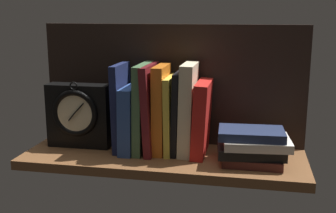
{
  "coord_description": "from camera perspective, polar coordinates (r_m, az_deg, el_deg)",
  "views": [
    {
      "loc": [
        22.95,
        -108.36,
        38.39
      ],
      "look_at": [
        0.63,
        3.23,
        12.74
      ],
      "focal_mm": 45.78,
      "sensor_mm": 36.0,
      "label": 1
    }
  ],
  "objects": [
    {
      "name": "framed_clock",
      "position": [
        1.24,
        -11.81,
        -1.12
      ],
      "size": [
        18.05,
        6.75,
        19.27
      ],
      "color": "black",
      "rests_on": "ground_plane"
    },
    {
      "name": "book_black_skeptic",
      "position": [
        1.17,
        1.31,
        -0.82
      ],
      "size": [
        2.21,
        12.21,
        22.33
      ],
      "primitive_type": "cube",
      "rotation": [
        0.0,
        0.03,
        0.0
      ],
      "color": "black",
      "rests_on": "ground_plane"
    },
    {
      "name": "book_stack_side",
      "position": [
        1.12,
        11.23,
        -5.18
      ],
      "size": [
        19.13,
        14.27,
        9.06
      ],
      "color": "#471E19",
      "rests_on": "ground_plane"
    },
    {
      "name": "book_orange_pandolfini",
      "position": [
        1.17,
        -0.87,
        -0.33
      ],
      "size": [
        3.06,
        12.93,
        23.95
      ],
      "primitive_type": "cube",
      "rotation": [
        0.0,
        -0.0,
        0.0
      ],
      "color": "orange",
      "rests_on": "ground_plane"
    },
    {
      "name": "book_yellow_seinlanguage",
      "position": [
        1.17,
        0.37,
        -1.08
      ],
      "size": [
        1.96,
        13.6,
        21.03
      ],
      "primitive_type": "cube",
      "rotation": [
        0.0,
        -0.01,
        0.0
      ],
      "color": "gold",
      "rests_on": "ground_plane"
    },
    {
      "name": "book_green_romantic",
      "position": [
        1.18,
        -3.34,
        -0.16
      ],
      "size": [
        2.63,
        15.73,
        24.22
      ],
      "primitive_type": "cube",
      "rotation": [
        0.0,
        0.01,
        0.0
      ],
      "color": "#476B44",
      "rests_on": "ground_plane"
    },
    {
      "name": "ground_plane",
      "position": [
        1.18,
        -0.61,
        -6.99
      ],
      "size": [
        76.21,
        25.59,
        2.5
      ],
      "primitive_type": "cube",
      "color": "brown"
    },
    {
      "name": "back_panel",
      "position": [
        1.25,
        0.53,
        2.95
      ],
      "size": [
        76.21,
        1.2,
        34.59
      ],
      "primitive_type": "cube",
      "color": "black",
      "rests_on": "ground_plane"
    },
    {
      "name": "book_blue_modern",
      "position": [
        1.2,
        -4.81,
        -1.5
      ],
      "size": [
        3.83,
        16.72,
        18.18
      ],
      "primitive_type": "cube",
      "rotation": [
        0.0,
        0.02,
        0.0
      ],
      "color": "#2D4C8E",
      "rests_on": "ground_plane"
    },
    {
      "name": "book_navy_bierce",
      "position": [
        1.2,
        -6.23,
        -0.05
      ],
      "size": [
        2.4,
        13.67,
        24.1
      ],
      "primitive_type": "cube",
      "rotation": [
        0.0,
        -0.02,
        0.0
      ],
      "color": "#192147",
      "rests_on": "ground_plane"
    },
    {
      "name": "book_cream_twain",
      "position": [
        1.16,
        2.7,
        -0.33
      ],
      "size": [
        4.0,
        12.99,
        24.65
      ],
      "primitive_type": "cube",
      "rotation": [
        0.0,
        0.02,
        0.0
      ],
      "color": "beige",
      "rests_on": "ground_plane"
    },
    {
      "name": "book_red_requiem",
      "position": [
        1.16,
        4.53,
        -1.55
      ],
      "size": [
        4.36,
        15.31,
        20.0
      ],
      "primitive_type": "cube",
      "rotation": [
        0.0,
        0.04,
        0.0
      ],
      "color": "red",
      "rests_on": "ground_plane"
    },
    {
      "name": "book_maroon_dawkins",
      "position": [
        1.18,
        -2.19,
        -0.23
      ],
      "size": [
        3.23,
        16.57,
        24.15
      ],
      "primitive_type": "cube",
      "rotation": [
        0.0,
        -0.05,
        0.0
      ],
      "color": "maroon",
      "rests_on": "ground_plane"
    }
  ]
}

